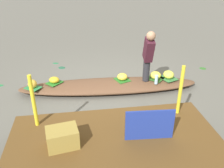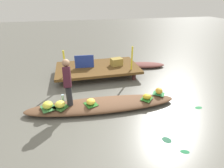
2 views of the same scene
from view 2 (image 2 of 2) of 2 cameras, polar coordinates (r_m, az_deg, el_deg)
The scene contains 23 objects.
canal_water at distance 5.07m, azimuth -3.13°, elevation -7.77°, with size 40.00×40.00×0.00m, color #605F56.
dock_platform at distance 6.97m, azimuth -4.73°, elevation 5.27°, with size 3.20×1.80×0.37m.
vendor_boat at distance 5.01m, azimuth -3.16°, elevation -6.78°, with size 4.25×0.83×0.21m, color brown.
moored_boat at distance 8.00m, azimuth 10.26°, elevation 6.13°, with size 1.85×0.62×0.18m, color brown.
leaf_mat_0 at distance 4.92m, azimuth -16.44°, elevation -7.17°, with size 0.37×0.34×0.01m, color #2F6027.
banana_bunch_0 at distance 4.87m, azimuth -16.57°, elevation -6.32°, with size 0.26×0.26×0.18m, color #F5E54C.
leaf_mat_1 at distance 4.86m, azimuth -6.91°, elevation -6.52°, with size 0.34×0.31×0.01m, color #296D23.
banana_bunch_1 at distance 4.82m, azimuth -6.96°, elevation -5.73°, with size 0.24×0.24×0.16m, color yellow.
leaf_mat_2 at distance 4.98m, azimuth -20.12°, elevation -7.31°, with size 0.39×0.34×0.01m, color #3A7A3F.
banana_bunch_2 at distance 4.93m, azimuth -20.29°, elevation -6.41°, with size 0.28×0.26×0.19m, color #E5E549.
leaf_mat_3 at distance 5.16m, azimuth 11.27°, elevation -4.72°, with size 0.34×0.27×0.01m, color #2A7526.
banana_bunch_3 at distance 5.13m, azimuth 11.34°, elevation -4.04°, with size 0.24×0.21×0.14m, color gold.
leaf_mat_4 at distance 5.50m, azimuth 14.96°, elevation -3.06°, with size 0.33×0.26×0.01m, color #2D8044.
banana_bunch_4 at distance 5.45m, azimuth 15.08°, elevation -2.19°, with size 0.24×0.20×0.19m, color gold.
vendor_person at distance 4.68m, azimuth -14.31°, elevation 1.14°, with size 0.21×0.44×1.24m.
water_bottle at distance 5.09m, azimuth -15.72°, elevation -4.43°, with size 0.08×0.08×0.22m, color #A8CBDA.
market_banner at distance 6.82m, azimuth -9.02°, elevation 7.23°, with size 0.72×0.03×0.49m, color navy.
railing_post_west at distance 6.19m, azimuth -15.17°, elevation 6.50°, with size 0.06×0.06×0.89m, color yellow.
railing_post_east at distance 6.52m, azimuth 6.50°, elevation 8.32°, with size 0.06×0.06×0.89m, color yellow.
produce_crate at distance 7.01m, azimuth 1.47°, elevation 7.24°, with size 0.44×0.32×0.29m, color olive.
drifting_plant_1 at distance 5.64m, azimuth 26.40°, elevation -6.93°, with size 0.23×0.13×0.01m, color #267941.
drifting_plant_2 at distance 4.27m, azimuth 17.44°, elevation -17.00°, with size 0.22×0.19×0.01m, color #265B40.
drifting_plant_3 at distance 4.15m, azimuth 22.70°, elevation -19.70°, with size 0.19×0.11×0.01m, color #217242.
Camera 2 is at (-0.66, -4.11, 2.89)m, focal length 28.02 mm.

